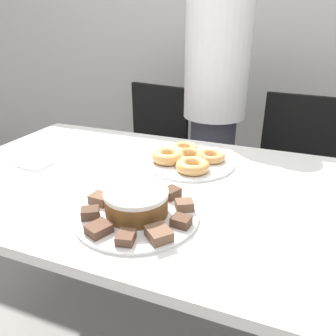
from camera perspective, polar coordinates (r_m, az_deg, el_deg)
name	(u,v)px	position (r m, az deg, el deg)	size (l,w,h in m)	color
wall_back	(253,8)	(2.42, 14.52, 25.43)	(8.00, 0.05, 2.60)	beige
table	(166,208)	(1.08, -0.38, -7.05)	(1.52, 0.86, 0.75)	silver
person_standing	(215,103)	(1.75, 8.14, 11.11)	(0.32, 0.32, 1.56)	#383842
office_chair_left	(146,165)	(2.02, -3.79, 0.53)	(0.52, 0.52, 0.87)	black
office_chair_right	(289,188)	(1.86, 20.33, -3.21)	(0.48, 0.48, 0.87)	black
plate_cake	(139,215)	(0.87, -5.15, -8.13)	(0.33, 0.33, 0.01)	white
plate_donuts	(189,162)	(1.19, 3.73, 1.09)	(0.33, 0.33, 0.01)	white
frosted_cake	(138,202)	(0.85, -5.24, -5.98)	(0.17, 0.17, 0.06)	brown
lamington_0	(148,188)	(0.97, -3.49, -3.50)	(0.05, 0.05, 0.02)	brown
lamington_1	(122,190)	(0.96, -7.99, -3.86)	(0.06, 0.06, 0.02)	brown
lamington_2	(100,199)	(0.93, -11.71, -5.25)	(0.06, 0.05, 0.03)	brown
lamington_3	(90,213)	(0.86, -13.39, -7.63)	(0.06, 0.06, 0.03)	#513828
lamington_4	(99,229)	(0.80, -11.96, -10.32)	(0.06, 0.07, 0.02)	brown
lamington_5	(126,238)	(0.76, -7.37, -11.92)	(0.05, 0.05, 0.02)	brown
lamington_6	(159,234)	(0.77, -1.61, -11.38)	(0.08, 0.08, 0.03)	brown
lamington_7	(181,221)	(0.81, 2.30, -9.23)	(0.05, 0.04, 0.02)	#513828
lamington_8	(184,205)	(0.88, 2.87, -6.47)	(0.06, 0.06, 0.03)	brown
lamington_9	(171,193)	(0.93, 0.55, -4.34)	(0.06, 0.06, 0.03)	#513828
donut_0	(189,156)	(1.18, 3.76, 2.03)	(0.12, 0.12, 0.03)	#D18E4C
donut_1	(168,156)	(1.17, -0.01, 2.08)	(0.12, 0.12, 0.04)	tan
donut_2	(193,166)	(1.10, 4.32, 0.38)	(0.12, 0.12, 0.04)	tan
donut_3	(211,156)	(1.19, 7.43, 2.05)	(0.11, 0.11, 0.03)	tan
donut_4	(185,149)	(1.25, 2.90, 3.38)	(0.10, 0.10, 0.03)	tan
napkin	(35,165)	(1.26, -22.22, 0.56)	(0.12, 0.10, 0.01)	white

